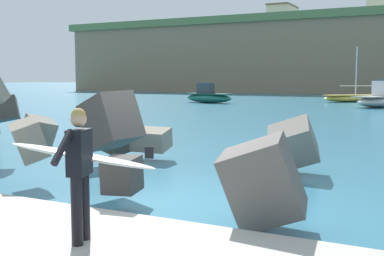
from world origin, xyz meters
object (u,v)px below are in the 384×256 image
(surfer_with_board, at_px, (80,163))
(station_building_annex, at_px, (282,17))
(boat_near_left, at_px, (208,96))
(boat_mid_left, at_px, (382,98))
(station_building_east, at_px, (382,11))
(boat_mid_centre, at_px, (351,98))

(surfer_with_board, height_order, station_building_annex, station_building_annex)
(boat_near_left, height_order, boat_mid_left, boat_mid_left)
(boat_near_left, relative_size, station_building_east, 0.80)
(boat_mid_left, bearing_deg, boat_near_left, -179.21)
(boat_near_left, xyz_separation_m, boat_mid_left, (15.75, 0.22, 0.08))
(surfer_with_board, xyz_separation_m, boat_near_left, (-15.88, 38.04, -0.65))
(surfer_with_board, relative_size, boat_near_left, 0.39)
(surfer_with_board, bearing_deg, boat_near_left, 112.65)
(boat_near_left, xyz_separation_m, boat_mid_centre, (12.10, 8.07, -0.21))
(surfer_with_board, distance_m, station_building_annex, 94.59)
(surfer_with_board, distance_m, boat_mid_centre, 46.28)
(boat_mid_centre, height_order, station_building_annex, station_building_annex)
(boat_mid_centre, distance_m, station_building_annex, 50.83)
(surfer_with_board, height_order, boat_mid_left, boat_mid_left)
(surfer_with_board, relative_size, station_building_annex, 0.27)
(boat_mid_centre, bearing_deg, station_building_annex, 114.83)
(boat_mid_centre, bearing_deg, boat_near_left, -146.28)
(boat_near_left, distance_m, boat_mid_left, 15.75)
(surfer_with_board, relative_size, boat_mid_left, 0.33)
(boat_mid_centre, xyz_separation_m, station_building_east, (-2.57, 47.88, 14.47))
(boat_mid_left, distance_m, station_building_east, 57.85)
(boat_mid_left, distance_m, station_building_annex, 59.14)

